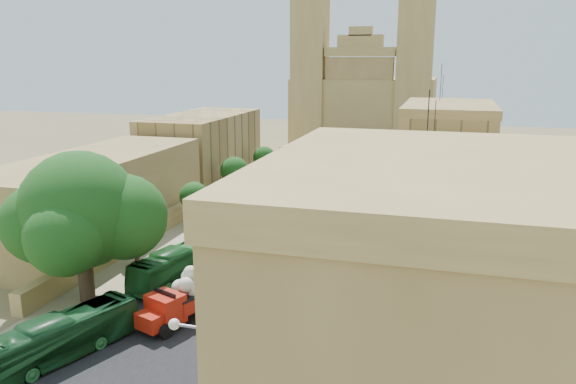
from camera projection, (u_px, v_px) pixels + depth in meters
The scene contains 33 objects.
ground at pixel (177, 342), 36.35m from camera, with size 260.00×260.00×0.00m, color brown.
road_surface at pixel (298, 218), 64.38m from camera, with size 14.00×140.00×0.01m, color black.
sidewalk_east at pixel (381, 225), 61.82m from camera, with size 5.00×140.00×0.01m, color #8F805D.
sidewalk_west at pixel (221, 212), 66.93m from camera, with size 5.00×140.00×0.01m, color #8F805D.
kerb_east at pixel (358, 222), 62.48m from camera, with size 0.25×140.00×0.12m, color #8F805D.
kerb_west at pixel (241, 213), 66.25m from camera, with size 0.25×140.00×0.12m, color #8F805D.
townhouse_a at pixel (435, 297), 27.75m from camera, with size 9.00×14.00×16.40m.
townhouse_b at pixel (440, 230), 41.01m from camera, with size 9.00×14.00×14.90m.
townhouse_c at pixel (445, 176), 53.79m from camera, with size 9.00×14.00×17.40m.
townhouse_d at pixel (446, 159), 67.04m from camera, with size 9.00×14.00×15.90m.
west_wall at pixel (156, 226), 58.19m from camera, with size 1.00×40.00×1.80m, color olive.
west_building_low at pixel (96, 196), 57.03m from camera, with size 10.00×28.00×8.40m, color olive.
west_building_mid at pixel (203, 149), 81.13m from camera, with size 10.00×22.00×10.00m, color #A3834A.
church at pixel (364, 102), 107.55m from camera, with size 28.00×22.50×36.30m.
ficus_tree at pixel (82, 214), 41.04m from camera, with size 11.48×10.56×11.48m.
street_tree_a at pixel (136, 231), 49.54m from camera, with size 2.99×2.99×4.60m.
street_tree_b at pixel (194, 197), 60.70m from camera, with size 3.19×3.19×4.90m.
street_tree_c at pixel (235, 171), 71.79m from camera, with size 3.66×3.66×5.62m.
street_tree_d at pixel (264, 158), 83.07m from camera, with size 3.35×3.35×5.15m.
red_truck at pixel (181, 299), 38.98m from camera, with size 4.44×6.80×3.76m.
olive_pickup at pixel (336, 231), 56.41m from camera, with size 2.32×4.95×2.03m.
bus_green_south at pixel (62, 337), 34.21m from camera, with size 2.33×9.94×2.77m, color #1A4E25.
bus_green_north at pixel (179, 263), 46.34m from camera, with size 2.36×10.10×2.81m, color #1D6024.
bus_red_east at pixel (331, 245), 50.46m from camera, with size 2.49×10.65×2.97m, color #961500.
bus_cream_east at pixel (339, 223), 57.14m from camera, with size 2.53×10.79×3.01m, color beige.
car_blue_a at pixel (259, 241), 54.46m from camera, with size 1.37×3.41×1.16m, color #487DC8.
car_white_a at pixel (299, 201), 69.49m from camera, with size 1.37×3.94×1.30m, color silver.
car_cream at pixel (314, 220), 61.32m from camera, with size 2.19×4.74×1.32m, color beige.
car_dkblue at pixel (297, 178), 82.31m from camera, with size 1.88×4.62×1.34m, color #131055.
car_white_b at pixel (340, 184), 78.34m from camera, with size 1.71×4.25×1.45m, color silver.
car_blue_b at pixel (340, 167), 90.95m from camera, with size 1.23×3.52×1.16m, color #4372CB.
pedestrian_a at pixel (359, 307), 39.57m from camera, with size 0.61×0.40×1.68m, color #2B2A2E.
pedestrian_c at pixel (357, 268), 46.57m from camera, with size 1.05×0.44×1.80m, color #2C2B2F.
Camera 1 is at (16.08, -29.77, 18.00)m, focal length 35.00 mm.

